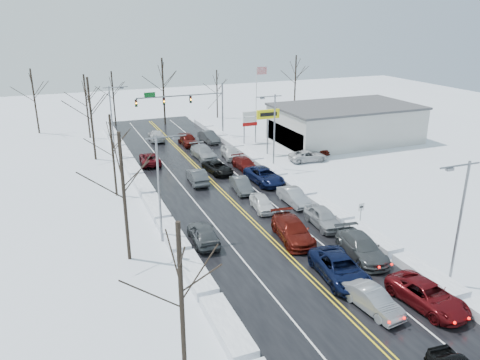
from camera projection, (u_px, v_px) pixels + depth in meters
name	position (u px, v px, depth m)	size (l,w,h in m)	color
ground	(239.00, 208.00, 45.25)	(160.00, 160.00, 0.00)	silver
road_surface	(232.00, 201.00, 46.99)	(14.00, 84.00, 0.01)	black
snow_bank_left	(157.00, 212.00, 44.32)	(1.56, 72.00, 0.68)	white
snow_bank_right	(298.00, 191.00, 49.68)	(1.56, 72.00, 0.68)	white
traffic_signal_mast	(190.00, 102.00, 69.08)	(13.28, 0.39, 8.00)	slate
tires_plus_sign	(268.00, 117.00, 61.25)	(3.20, 0.34, 6.00)	slate
used_vehicles_sign	(250.00, 121.00, 67.06)	(2.20, 0.22, 4.65)	slate
speed_limit_sign	(361.00, 211.00, 40.60)	(0.55, 0.09, 2.35)	slate
flagpole	(257.00, 92.00, 74.82)	(1.87, 1.20, 10.00)	silver
dealership_building	(345.00, 123.00, 68.54)	(20.40, 12.40, 5.30)	beige
streetlight_se	(458.00, 215.00, 30.67)	(3.20, 0.25, 9.00)	slate
streetlight_ne	(273.00, 126.00, 55.13)	(3.20, 0.25, 9.00)	slate
streetlight_sw	(161.00, 180.00, 37.05)	(3.20, 0.25, 9.00)	slate
streetlight_nw	(113.00, 114.00, 61.51)	(3.20, 0.25, 9.00)	slate
tree_left_a	(180.00, 275.00, 21.79)	(3.60, 3.60, 9.00)	#2D231C
tree_left_b	(122.00, 173.00, 33.61)	(4.00, 4.00, 10.00)	#2D231C
tree_left_c	(112.00, 140.00, 46.54)	(3.40, 3.40, 8.50)	#2D231C
tree_left_d	(90.00, 103.00, 58.06)	(4.20, 4.20, 10.50)	#2D231C
tree_left_e	(86.00, 94.00, 68.92)	(3.80, 3.80, 9.50)	#2D231C
tree_far_a	(33.00, 89.00, 71.50)	(4.00, 4.00, 10.00)	#2D231C
tree_far_b	(113.00, 88.00, 76.84)	(3.60, 3.60, 9.00)	#2D231C
tree_far_c	(163.00, 78.00, 77.45)	(4.40, 4.40, 11.00)	#2D231C
tree_far_d	(217.00, 85.00, 82.87)	(3.40, 3.40, 8.50)	#2D231C
tree_far_e	(296.00, 72.00, 88.48)	(4.20, 4.20, 10.50)	#2D231C
queued_car_1	(372.00, 310.00, 29.75)	(1.54, 4.41, 1.45)	gray
queued_car_2	(339.00, 279.00, 33.25)	(2.76, 5.98, 1.66)	black
queued_car_3	(292.00, 239.00, 39.02)	(2.41, 5.92, 1.72)	#51100A
queued_car_4	(262.00, 210.00, 44.96)	(1.66, 4.12, 1.40)	white
queued_car_5	(241.00, 191.00, 49.61)	(1.54, 4.41, 1.45)	#434648
queued_car_6	(218.00, 173.00, 55.30)	(2.26, 4.89, 1.36)	black
queued_car_7	(204.00, 158.00, 61.03)	(2.27, 5.58, 1.62)	gray
queued_car_8	(188.00, 145.00, 67.10)	(2.02, 5.03, 1.71)	#450C09
queued_car_10	(426.00, 306.00, 30.16)	(2.57, 5.58, 1.55)	#540B0F
queued_car_11	(361.00, 257.00, 36.22)	(2.35, 5.77, 1.67)	#3E4143
queued_car_12	(323.00, 226.00, 41.51)	(1.95, 4.86, 1.66)	#999BA0
queued_car_13	(293.00, 204.00, 46.37)	(1.61, 4.61, 1.52)	#96989D
queued_car_14	(264.00, 183.00, 52.13)	(2.72, 5.89, 1.64)	black
queued_car_15	(245.00, 170.00, 56.53)	(1.97, 4.85, 1.41)	#4E0C0A
queued_car_16	(231.00, 158.00, 60.97)	(1.91, 4.74, 1.61)	silver
queued_car_17	(209.00, 142.00, 68.69)	(1.67, 4.80, 1.58)	#393B3E
oncoming_car_0	(197.00, 183.00, 52.06)	(1.69, 4.84, 1.60)	#444649
oncoming_car_1	(150.00, 164.00, 58.66)	(2.36, 5.12, 1.42)	#500A10
oncoming_car_2	(157.00, 140.00, 69.58)	(2.12, 5.21, 1.51)	#BABABC
oncoming_car_3	(204.00, 242.00, 38.52)	(1.97, 4.90, 1.67)	#434649
parked_car_0	(308.00, 161.00, 59.78)	(2.28, 4.95, 1.37)	silver
parked_car_1	(314.00, 152.00, 63.90)	(2.33, 5.74, 1.67)	#491009
parked_car_2	(280.00, 142.00, 68.90)	(1.64, 4.07, 1.39)	black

